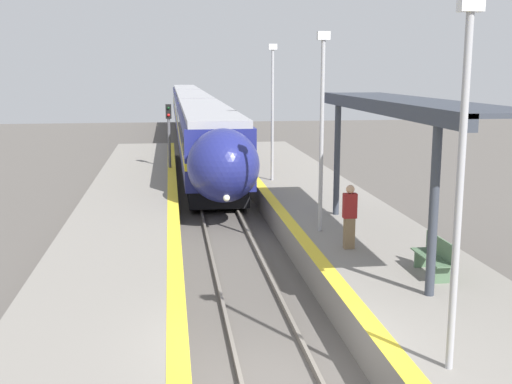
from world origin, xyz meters
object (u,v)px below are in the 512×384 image
Objects in this scene: person_waiting at (350,216)px; lamppost_far at (272,104)px; railway_signal at (169,135)px; lamppost_mid at (322,120)px; train at (193,114)px; platform_bench at (435,255)px; lamppost_near at (461,166)px.

lamppost_far is (-0.33, 11.13, 2.41)m from person_waiting.
lamppost_far is (4.46, -4.25, 1.72)m from railway_signal.
person_waiting is at bearing -80.49° from lamppost_mid.
train is 24.74m from lamppost_far.
person_waiting is (-1.39, 2.49, 0.44)m from platform_bench.
lamppost_near is at bearing -78.80° from railway_signal.
platform_bench is 5.72m from lamppost_near.
train is 10.49× the size of lamppost_near.
lamppost_near is at bearing -86.62° from train.
person_waiting is 11.39m from lamppost_far.
platform_bench is at bearing -68.97° from lamppost_mid.
lamppost_near is 18.27m from lamppost_far.
railway_signal is 0.68× the size of lamppost_near.
lamppost_near reaches higher than train.
railway_signal is 14.21m from lamppost_mid.
lamppost_mid is at bearing 90.00° from lamppost_near.
person_waiting is 16.12m from railway_signal.
lamppost_far is at bearing -43.62° from railway_signal.
railway_signal is at bearing 136.38° from lamppost_far.
lamppost_mid is at bearing 99.51° from person_waiting.
lamppost_near reaches higher than railway_signal.
lamppost_far is at bearing 91.72° from person_waiting.
lamppost_far is (0.00, 9.13, 0.00)m from lamppost_mid.
platform_bench is at bearing -82.78° from lamppost_far.
lamppost_far reaches higher than platform_bench.
lamppost_near is 9.13m from lamppost_mid.
person_waiting is at bearing -72.70° from railway_signal.
lamppost_mid is at bearing 111.03° from platform_bench.
lamppost_far reaches higher than train.
railway_signal reaches higher than person_waiting.
platform_bench is at bearing -83.64° from train.
lamppost_mid reaches higher than person_waiting.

